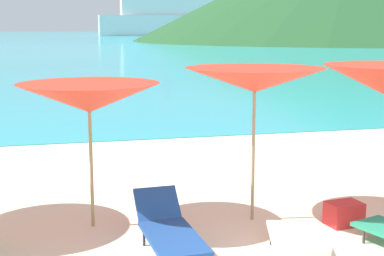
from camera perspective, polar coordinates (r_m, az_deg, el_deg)
name	(u,v)px	position (r m, az deg, el deg)	size (l,w,h in m)	color
ground_plane	(168,142)	(14.97, -2.43, -1.42)	(50.00, 100.00, 0.30)	beige
ocean_water	(59,35)	(234.07, -13.36, 9.17)	(650.00, 440.00, 0.02)	#2DADBC
umbrella_1	(89,98)	(7.98, -10.43, 3.03)	(2.02, 2.02, 2.09)	#9E7F59
umbrella_2	(255,80)	(8.17, 6.40, 4.86)	(2.22, 2.22, 2.29)	#9E7F59
lounge_chair_5	(298,241)	(7.09, 10.70, -11.24)	(1.01, 1.62, 0.63)	white
lounge_chair_6	(168,228)	(7.34, -2.41, -10.13)	(0.71, 1.71, 0.64)	#1E478C
cooler_box	(344,214)	(8.58, 15.19, -8.40)	(0.50, 0.36, 0.34)	red
cruise_ship	(187,13)	(218.75, -0.56, 11.61)	(66.93, 11.74, 22.13)	white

